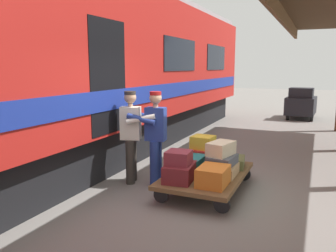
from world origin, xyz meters
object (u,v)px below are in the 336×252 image
Objects in this scene: suitcase_slate_roller at (222,160)px; suitcase_cream_canvas at (221,149)px; suitcase_olive_duffel at (230,162)px; train_car at (43,71)px; suitcase_teal_softside at (192,164)px; porter_by_door at (132,134)px; suitcase_maroon_trunk at (180,172)px; suitcase_orange_carryall at (213,176)px; suitcase_burgundy_valise at (179,158)px; baggage_tug at (301,104)px; suitcase_tan_vintage at (222,170)px; luggage_cart at (206,175)px; porter_in_overalls at (155,135)px; suitcase_yellow_case at (203,142)px; suitcase_red_plastic at (201,156)px.

suitcase_slate_roller is 1.07× the size of suitcase_cream_canvas.
suitcase_cream_canvas is (0.03, -0.02, 0.19)m from suitcase_slate_roller.
suitcase_cream_canvas is at bearing 84.87° from suitcase_olive_duffel.
train_car is 31.95× the size of suitcase_teal_softside.
porter_by_door reaches higher than suitcase_slate_roller.
suitcase_maroon_trunk is 1.11× the size of suitcase_orange_carryall.
suitcase_orange_carryall is 0.62m from suitcase_burgundy_valise.
suitcase_slate_roller is at bearing 85.34° from baggage_tug.
suitcase_tan_vintage is (0.00, 0.56, -0.00)m from suitcase_olive_duffel.
suitcase_orange_carryall is at bearing 134.98° from suitcase_teal_softside.
luggage_cart is 1.18m from porter_in_overalls.
luggage_cart is at bearing 114.58° from suitcase_yellow_case.
baggage_tug reaches higher than suitcase_slate_roller.
suitcase_olive_duffel is 0.31× the size of porter_by_door.
suitcase_slate_roller is at bearing -174.22° from luggage_cart.
suitcase_olive_duffel is 0.56m from suitcase_red_plastic.
suitcase_slate_roller reaches higher than suitcase_teal_softside.
suitcase_red_plastic is 0.78m from suitcase_cream_canvas.
suitcase_maroon_trunk is (0.00, 1.11, -0.01)m from suitcase_red_plastic.
suitcase_orange_carryall is 1.06× the size of suitcase_cream_canvas.
suitcase_tan_vintage is at bearing -178.31° from porter_in_overalls.
suitcase_burgundy_valise is at bearing 89.08° from suitcase_red_plastic.
suitcase_olive_duffel is at bearing -165.31° from train_car.
suitcase_yellow_case is 0.23× the size of baggage_tug.
suitcase_maroon_trunk is 1.53× the size of suitcase_yellow_case.
baggage_tug is (-0.77, -9.06, 0.22)m from suitcase_olive_duffel.
porter_in_overalls is (1.24, 0.06, 0.36)m from suitcase_slate_roller.
baggage_tug is (-0.77, -10.17, 0.16)m from suitcase_orange_carryall.
train_car is 51.03× the size of suitcase_burgundy_valise.
suitcase_slate_roller is at bearing 134.36° from suitcase_yellow_case.
porter_by_door reaches higher than suitcase_tan_vintage.
train_car is at bearing 6.96° from suitcase_teal_softside.
suitcase_olive_duffel is 1.31× the size of suitcase_yellow_case.
train_car is 3.37m from suitcase_teal_softside.
suitcase_cream_canvas is at bearing -44.99° from suitcase_tan_vintage.
suitcase_slate_roller is at bearing 135.51° from suitcase_red_plastic.
suitcase_orange_carryall is 0.99× the size of suitcase_slate_roller.
train_car is at bearing 17.11° from suitcase_yellow_case.
suitcase_cream_canvas is (-0.51, 0.51, 0.30)m from suitcase_red_plastic.
suitcase_red_plastic is 0.99× the size of suitcase_orange_carryall.
suitcase_burgundy_valise reaches higher than suitcase_maroon_trunk.
suitcase_olive_duffel is 1.01× the size of suitcase_cream_canvas.
suitcase_cream_canvas reaches higher than suitcase_orange_carryall.
suitcase_yellow_case is 9.15m from baggage_tug.
suitcase_red_plastic is at bearing -139.71° from porter_in_overalls.
suitcase_orange_carryall reaches higher than suitcase_olive_duffel.
suitcase_teal_softside is 0.55m from suitcase_slate_roller.
suitcase_red_plastic reaches higher than suitcase_tan_vintage.
suitcase_cream_canvas is at bearing -173.31° from train_car.
train_car is at bearing 5.86° from suitcase_tan_vintage.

